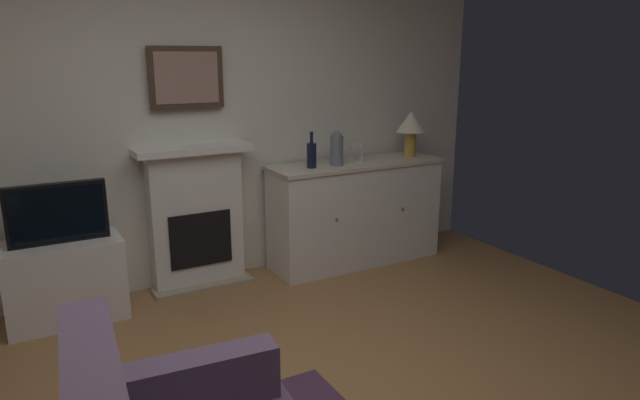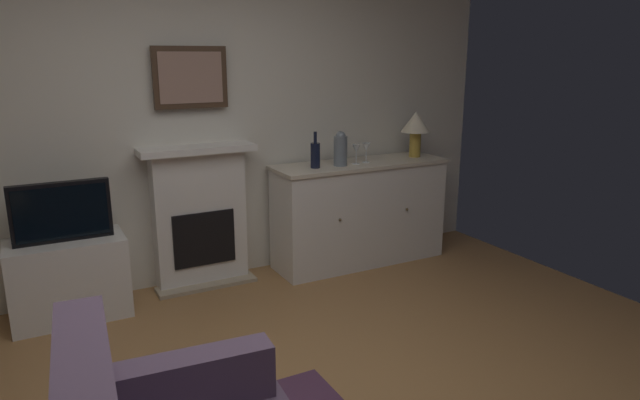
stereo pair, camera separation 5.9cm
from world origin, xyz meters
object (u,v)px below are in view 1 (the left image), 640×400
(framed_picture, at_px, (186,78))
(wine_glass_left, at_px, (352,149))
(wine_bottle, at_px, (312,155))
(tv_set, at_px, (57,213))
(table_lamp, at_px, (411,125))
(wine_glass_center, at_px, (362,148))
(fireplace_unit, at_px, (196,217))
(sideboard_cabinet, at_px, (355,212))
(vase_decorative, at_px, (337,149))
(tv_cabinet, at_px, (65,281))

(framed_picture, bearing_deg, wine_glass_left, -12.18)
(wine_bottle, height_order, tv_set, wine_bottle)
(table_lamp, height_order, wine_glass_center, table_lamp)
(fireplace_unit, bearing_deg, wine_glass_left, -10.22)
(sideboard_cabinet, bearing_deg, fireplace_unit, 172.50)
(fireplace_unit, height_order, wine_bottle, wine_bottle)
(wine_glass_left, distance_m, tv_set, 2.26)
(fireplace_unit, distance_m, tv_set, 1.01)
(wine_bottle, relative_size, vase_decorative, 1.03)
(wine_glass_center, xyz_separation_m, tv_set, (-2.36, 0.02, -0.25))
(wine_glass_center, bearing_deg, tv_cabinet, 178.85)
(sideboard_cabinet, bearing_deg, tv_set, -179.80)
(fireplace_unit, distance_m, sideboard_cabinet, 1.36)
(sideboard_cabinet, bearing_deg, wine_glass_left, -145.16)
(wine_glass_left, xyz_separation_m, vase_decorative, (-0.15, 0.00, 0.02))
(table_lamp, bearing_deg, vase_decorative, -176.38)
(wine_bottle, bearing_deg, sideboard_cabinet, 4.65)
(wine_glass_center, distance_m, tv_set, 2.37)
(wine_bottle, relative_size, wine_glass_center, 1.76)
(framed_picture, bearing_deg, tv_set, -166.69)
(framed_picture, bearing_deg, fireplace_unit, -90.00)
(wine_glass_left, bearing_deg, tv_set, 178.88)
(fireplace_unit, distance_m, tv_cabinet, 1.02)
(table_lamp, xyz_separation_m, wine_glass_center, (-0.53, -0.03, -0.16))
(fireplace_unit, xyz_separation_m, tv_cabinet, (-0.97, -0.16, -0.27))
(wine_glass_left, bearing_deg, vase_decorative, 179.26)
(sideboard_cabinet, bearing_deg, table_lamp, 0.00)
(wine_glass_center, bearing_deg, fireplace_unit, 171.38)
(wine_glass_left, height_order, tv_set, wine_glass_left)
(framed_picture, xyz_separation_m, vase_decorative, (1.12, -0.27, -0.57))
(tv_cabinet, distance_m, tv_set, 0.48)
(table_lamp, relative_size, tv_cabinet, 0.53)
(wine_glass_left, bearing_deg, wine_bottle, 177.61)
(framed_picture, relative_size, tv_set, 0.89)
(fireplace_unit, distance_m, wine_bottle, 1.02)
(framed_picture, xyz_separation_m, wine_bottle, (0.90, -0.26, -0.61))
(vase_decorative, relative_size, tv_set, 0.45)
(wine_glass_center, distance_m, tv_cabinet, 2.47)
(fireplace_unit, relative_size, framed_picture, 2.00)
(vase_decorative, bearing_deg, table_lamp, 3.62)
(table_lamp, relative_size, wine_bottle, 1.38)
(table_lamp, relative_size, tv_set, 0.65)
(wine_glass_center, relative_size, tv_set, 0.27)
(framed_picture, relative_size, tv_cabinet, 0.73)
(wine_bottle, bearing_deg, wine_glass_left, -2.39)
(wine_glass_left, height_order, vase_decorative, vase_decorative)
(sideboard_cabinet, relative_size, vase_decorative, 5.41)
(wine_glass_center, xyz_separation_m, tv_cabinet, (-2.36, 0.05, -0.73))
(wine_glass_left, distance_m, tv_cabinet, 2.36)
(tv_cabinet, height_order, tv_set, tv_set)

